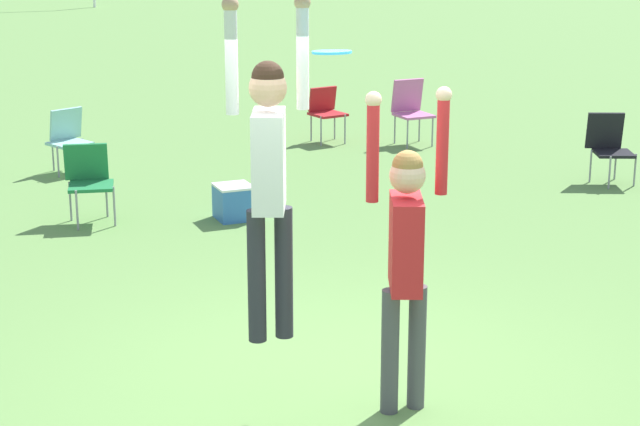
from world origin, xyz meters
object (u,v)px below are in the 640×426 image
(frisbee, at_px, (332,52))
(person_jumping, at_px, (269,162))
(person_defending, at_px, (406,245))
(camping_chair_0, at_px, (609,143))
(camping_chair_2, at_px, (326,109))
(camping_chair_1, at_px, (411,107))
(camping_chair_3, at_px, (68,136))
(camping_chair_4, at_px, (89,176))
(cooler_box, at_px, (234,202))

(frisbee, bearing_deg, person_jumping, 133.96)
(person_jumping, relative_size, person_defending, 1.03)
(camping_chair_0, relative_size, camping_chair_2, 1.09)
(person_jumping, distance_m, camping_chair_1, 9.00)
(camping_chair_3, bearing_deg, frisbee, 69.05)
(camping_chair_0, xyz_separation_m, camping_chair_2, (-2.26, 3.70, -0.01))
(camping_chair_0, height_order, camping_chair_4, camping_chair_0)
(frisbee, height_order, camping_chair_0, frisbee)
(camping_chair_0, bearing_deg, camping_chair_2, -34.76)
(camping_chair_1, height_order, camping_chair_4, camping_chair_1)
(person_jumping, xyz_separation_m, person_defending, (0.81, -0.35, -0.55))
(person_defending, distance_m, camping_chair_3, 8.02)
(person_jumping, xyz_separation_m, camping_chair_4, (-0.22, 5.11, -1.21))
(camping_chair_4, bearing_deg, person_jumping, 105.79)
(camping_chair_2, distance_m, camping_chair_3, 3.87)
(camping_chair_1, bearing_deg, camping_chair_0, 109.41)
(frisbee, distance_m, camping_chair_4, 5.77)
(camping_chair_1, xyz_separation_m, cooler_box, (-3.66, -2.86, -0.36))
(person_defending, xyz_separation_m, camping_chair_4, (-1.03, 5.46, -0.66))
(camping_chair_3, xyz_separation_m, cooler_box, (1.26, -3.01, -0.28))
(person_jumping, distance_m, person_defending, 1.04)
(camping_chair_0, relative_size, camping_chair_4, 1.03)
(camping_chair_3, bearing_deg, camping_chair_4, 61.96)
(camping_chair_4, bearing_deg, camping_chair_1, -142.13)
(camping_chair_0, bearing_deg, frisbee, 62.82)
(person_defending, xyz_separation_m, camping_chair_3, (-0.82, 7.95, -0.69))
(frisbee, relative_size, camping_chair_2, 0.31)
(person_jumping, height_order, cooler_box, person_jumping)
(person_jumping, bearing_deg, person_defending, -90.00)
(person_defending, distance_m, camping_chair_2, 8.98)
(camping_chair_0, relative_size, cooler_box, 2.14)
(person_jumping, height_order, camping_chair_2, person_jumping)
(camping_chair_2, bearing_deg, camping_chair_4, 25.93)
(frisbee, xyz_separation_m, camping_chair_2, (3.53, 8.39, -1.94))
(cooler_box, bearing_deg, camping_chair_3, 112.72)
(camping_chair_3, bearing_deg, camping_chair_0, 129.00)
(camping_chair_0, bearing_deg, camping_chair_4, 17.26)
(frisbee, xyz_separation_m, camping_chair_4, (-0.52, 5.42, -1.93))
(person_jumping, xyz_separation_m, camping_chair_3, (-0.01, 7.60, -1.24))
(camping_chair_2, xyz_separation_m, camping_chair_4, (-4.05, -2.98, 0.02))
(person_defending, xyz_separation_m, frisbee, (-0.51, 0.04, 1.27))
(camping_chair_1, bearing_deg, person_defending, 60.61)
(camping_chair_1, relative_size, cooler_box, 2.31)
(camping_chair_1, height_order, cooler_box, camping_chair_1)
(person_jumping, relative_size, camping_chair_0, 2.57)
(person_jumping, xyz_separation_m, cooler_box, (1.25, 4.59, -1.52))
(frisbee, distance_m, camping_chair_3, 8.16)
(frisbee, relative_size, cooler_box, 0.60)
(camping_chair_1, bearing_deg, camping_chair_4, 22.89)
(person_defending, bearing_deg, camping_chair_4, -145.99)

